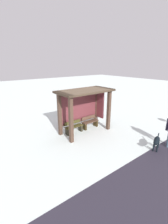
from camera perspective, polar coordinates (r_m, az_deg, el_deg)
ground_plane at (r=9.43m, az=0.41°, el=-7.07°), size 60.00×60.00×0.00m
bus_shelter at (r=9.01m, az=0.22°, el=3.75°), size 3.14×1.59×2.48m
bench_left_inside at (r=9.18m, az=-3.68°, el=-5.62°), size 1.11×0.35×0.70m
bench_center_inside at (r=9.86m, az=2.14°, el=-3.87°), size 1.11×0.39×0.72m
dog at (r=8.13m, az=24.72°, el=-9.51°), size 1.00×0.49×0.65m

